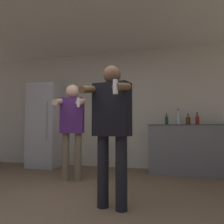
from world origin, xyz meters
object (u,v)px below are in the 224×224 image
bottle_short_whiskey (188,120)px  person_man_side (72,121)px  bottle_green_wine (167,120)px  refrigerator (46,125)px  person_woman_foreground (112,124)px  bottle_tall_gin (197,120)px  bottle_dark_rum (178,119)px

bottle_short_whiskey → person_man_side: bearing=-151.0°
bottle_green_wine → bottle_short_whiskey: size_ratio=1.00×
refrigerator → person_woman_foreground: bearing=-45.2°
bottle_tall_gin → bottle_dark_rum: size_ratio=0.77×
refrigerator → bottle_short_whiskey: bearing=0.5°
bottle_short_whiskey → person_man_side: size_ratio=0.14×
bottle_dark_rum → bottle_tall_gin: bearing=-0.0°
bottle_tall_gin → bottle_dark_rum: bottle_dark_rum is taller
bottle_green_wine → person_woman_foreground: bearing=-105.5°
bottle_tall_gin → person_woman_foreground: 2.37m
refrigerator → bottle_dark_rum: refrigerator is taller
person_woman_foreground → refrigerator: bearing=134.8°
person_man_side → person_woman_foreground: bearing=-47.3°
bottle_short_whiskey → person_woman_foreground: 2.29m
refrigerator → person_man_side: refrigerator is taller
person_woman_foreground → person_man_side: (-0.94, 1.01, 0.06)m
bottle_dark_rum → person_man_side: size_ratio=0.19×
bottle_tall_gin → bottle_green_wine: bottle_tall_gin is taller
bottle_tall_gin → bottle_dark_rum: (-0.34, 0.00, 0.02)m
bottle_green_wine → bottle_short_whiskey: 0.40m
refrigerator → bottle_tall_gin: refrigerator is taller
bottle_dark_rum → bottle_green_wine: bottle_dark_rum is taller
bottle_dark_rum → bottle_green_wine: bearing=-180.0°
person_man_side → bottle_dark_rum: bearing=31.4°
bottle_tall_gin → bottle_dark_rum: bearing=180.0°
refrigerator → bottle_short_whiskey: 3.01m
bottle_short_whiskey → person_man_side: person_man_side is taller
bottle_tall_gin → bottle_short_whiskey: size_ratio=1.02×
bottle_green_wine → person_man_side: (-1.51, -1.06, -0.04)m
bottle_short_whiskey → person_man_side: 2.19m
person_woman_foreground → bottle_tall_gin: bearing=61.3°
bottle_green_wine → person_woman_foreground: (-0.58, -2.07, -0.09)m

